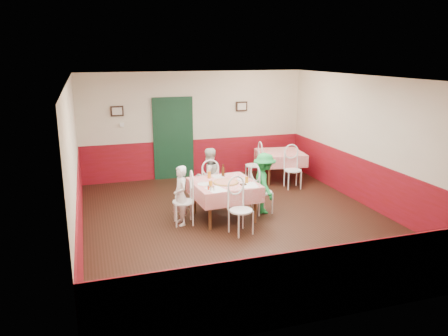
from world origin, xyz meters
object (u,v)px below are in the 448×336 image
object	(u,v)px
glass_b	(247,180)
main_table	(224,200)
chair_near	(241,211)
glass_a	(211,184)
pizza	(226,182)
beer_bottle	(223,171)
second_table	(280,166)
chair_second_b	(293,170)
chair_left	(183,202)
diner_right	(264,183)
chair_second_a	(253,165)
chair_far	(210,185)
diner_far	(209,177)
diner_left	(181,196)
chair_right	(262,192)
wallet	(243,184)
glass_c	(209,175)

from	to	relation	value
glass_b	main_table	bearing A→B (deg)	154.59
chair_near	glass_a	world-z (taller)	chair_near
pizza	beer_bottle	bearing A→B (deg)	78.83
second_table	chair_second_b	size ratio (longest dim) A/B	1.24
chair_left	diner_right	xyz separation A→B (m)	(1.75, 0.12, 0.19)
beer_bottle	main_table	bearing A→B (deg)	-104.81
main_table	glass_a	world-z (taller)	glass_a
beer_bottle	diner_right	size ratio (longest dim) A/B	0.19
main_table	chair_second_b	xyz separation A→B (m)	(2.24, 1.44, 0.08)
pizza	chair_second_a	bearing A→B (deg)	56.77
chair_far	pizza	world-z (taller)	chair_far
chair_near	glass_a	size ratio (longest dim) A/B	6.67
diner_far	chair_second_b	bearing A→B (deg)	178.08
glass_b	diner_right	bearing A→B (deg)	27.69
pizza	diner_left	distance (m)	0.93
chair_left	glass_a	world-z (taller)	chair_left
second_table	chair_left	bearing A→B (deg)	-144.00
main_table	second_table	size ratio (longest dim) A/B	1.09
chair_near	chair_right	bearing A→B (deg)	33.53
wallet	pizza	bearing A→B (deg)	137.23
diner_far	diner_right	world-z (taller)	diner_right
chair_right	diner_far	world-z (taller)	diner_far
diner_right	chair_far	bearing A→B (deg)	57.33
chair_second_a	glass_b	xyz separation A→B (m)	(-1.08, -2.38, 0.37)
chair_far	diner_left	world-z (taller)	diner_left
pizza	glass_c	distance (m)	0.49
glass_b	glass_c	bearing A→B (deg)	137.70
diner_far	glass_a	bearing A→B (deg)	60.85
main_table	diner_right	xyz separation A→B (m)	(0.90, 0.06, 0.26)
diner_right	glass_c	bearing A→B (deg)	81.45
chair_right	chair_second_a	distance (m)	2.22
chair_second_b	pizza	bearing A→B (deg)	-139.06
glass_b	glass_a	bearing A→B (deg)	-172.89
chair_right	beer_bottle	world-z (taller)	beer_bottle
chair_second_b	diner_left	xyz separation A→B (m)	(-3.14, -1.50, 0.14)
glass_a	second_table	bearing A→B (deg)	43.61
chair_near	chair_second_b	size ratio (longest dim) A/B	1.00
glass_c	wallet	bearing A→B (deg)	-53.09
second_table	glass_c	size ratio (longest dim) A/B	8.39
second_table	pizza	size ratio (longest dim) A/B	2.30
beer_bottle	chair_far	bearing A→B (deg)	109.18
second_table	beer_bottle	size ratio (longest dim) A/B	4.73
chair_near	chair_second_a	size ratio (longest dim) A/B	1.00
chair_left	chair_second_b	size ratio (longest dim) A/B	1.00
chair_left	chair_second_a	distance (m)	3.24
main_table	glass_b	size ratio (longest dim) A/B	9.82
chair_near	glass_b	xyz separation A→B (m)	(0.35, 0.65, 0.37)
chair_second_a	diner_left	xyz separation A→B (m)	(-2.39, -2.25, 0.14)
chair_far	pizza	size ratio (longest dim) A/B	1.85
pizza	glass_b	bearing A→B (deg)	-17.04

